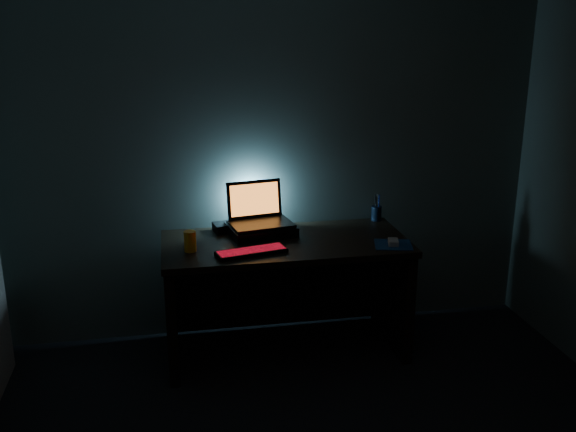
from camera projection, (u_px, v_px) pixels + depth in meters
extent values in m
cube|color=#4A554E|center=(275.00, 149.00, 4.14)|extent=(3.50, 0.00, 2.50)
cube|color=black|center=(285.00, 244.00, 3.94)|extent=(1.50, 0.70, 0.04)
cube|color=black|center=(171.00, 309.00, 3.92)|extent=(0.06, 0.64, 0.71)
cube|color=black|center=(393.00, 291.00, 4.17)|extent=(0.06, 0.64, 0.71)
cube|color=black|center=(277.00, 280.00, 4.36)|extent=(1.38, 0.02, 0.65)
cube|color=black|center=(261.00, 230.00, 4.04)|extent=(0.45, 0.37, 0.06)
cube|color=black|center=(261.00, 224.00, 4.03)|extent=(0.42, 0.32, 0.02)
cube|color=black|center=(254.00, 199.00, 4.11)|extent=(0.36, 0.11, 0.24)
cube|color=orange|center=(255.00, 199.00, 4.10)|extent=(0.32, 0.09, 0.20)
cube|color=black|center=(251.00, 252.00, 3.71)|extent=(0.43, 0.22, 0.02)
cube|color=red|center=(251.00, 250.00, 3.70)|extent=(0.41, 0.20, 0.00)
cube|color=#0B264E|center=(393.00, 245.00, 3.86)|extent=(0.26, 0.25, 0.00)
cube|color=gray|center=(393.00, 242.00, 3.85)|extent=(0.08, 0.11, 0.03)
cylinder|color=black|center=(376.00, 213.00, 4.32)|extent=(0.08, 0.08, 0.10)
cylinder|color=#FA9E0D|center=(190.00, 241.00, 3.74)|extent=(0.09, 0.09, 0.12)
cube|color=black|center=(227.00, 227.00, 4.10)|extent=(0.18, 0.16, 0.05)
sphere|color=#FF0C07|center=(230.00, 230.00, 4.04)|extent=(0.01, 0.01, 0.01)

